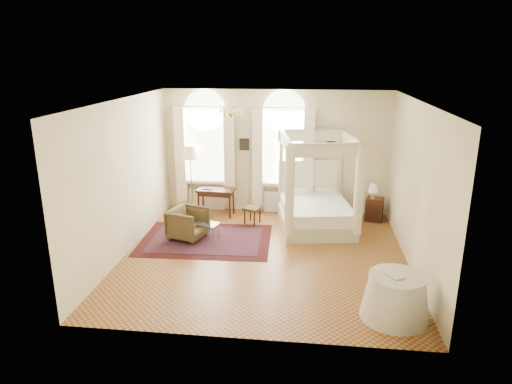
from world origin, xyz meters
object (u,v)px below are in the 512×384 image
canopy_bed (316,207)px  coffee_table (207,225)px  armchair (188,224)px  side_table (395,297)px  stool (252,210)px  writing_desk (216,193)px  nightstand (374,209)px  floor_lamp (190,156)px

canopy_bed → coffee_table: size_ratio=3.85×
armchair → side_table: (4.24, -2.90, 0.01)m
armchair → side_table: 5.14m
canopy_bed → stool: 1.61m
stool → side_table: (2.87, -4.05, 0.01)m
armchair → writing_desk: bearing=5.7°
stool → coffee_table: stool is taller
nightstand → stool: nightstand is taller
writing_desk → side_table: size_ratio=0.91×
coffee_table → side_table: bearing=-37.9°
canopy_bed → side_table: size_ratio=2.15×
canopy_bed → coffee_table: canopy_bed is taller
writing_desk → armchair: 1.72m
stool → canopy_bed: bearing=-3.2°
canopy_bed → stool: canopy_bed is taller
stool → coffee_table: bearing=-130.5°
coffee_table → side_table: 4.82m
canopy_bed → writing_desk: 2.72m
coffee_table → floor_lamp: (-0.84, 1.86, 1.24)m
nightstand → side_table: bearing=-93.2°
coffee_table → canopy_bed: bearing=21.5°
floor_lamp → coffee_table: bearing=-65.8°
nightstand → stool: (-3.13, -0.59, 0.06)m
stool → side_table: bearing=-54.7°
canopy_bed → nightstand: size_ratio=3.93×
coffee_table → nightstand: bearing=22.5°
canopy_bed → floor_lamp: 3.63m
stool → coffee_table: 1.43m
writing_desk → floor_lamp: floor_lamp is taller
writing_desk → side_table: side_table is taller
writing_desk → stool: writing_desk is taller
coffee_table → armchair: bearing=-172.3°
side_table → stool: bearing=125.3°
armchair → floor_lamp: size_ratio=0.44×
armchair → coffee_table: (0.44, 0.06, -0.04)m
canopy_bed → armchair: 3.16m
floor_lamp → writing_desk: bearing=-19.0°
canopy_bed → coffee_table: bearing=-158.5°
writing_desk → side_table: 6.02m
writing_desk → armchair: (-0.33, -1.67, -0.26)m
stool → armchair: armchair is taller
canopy_bed → stool: size_ratio=4.80×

